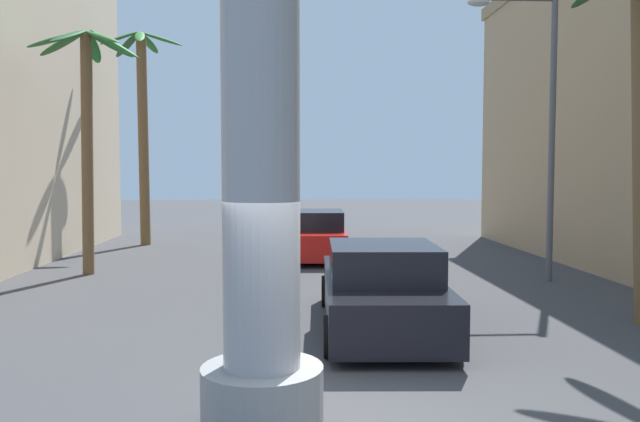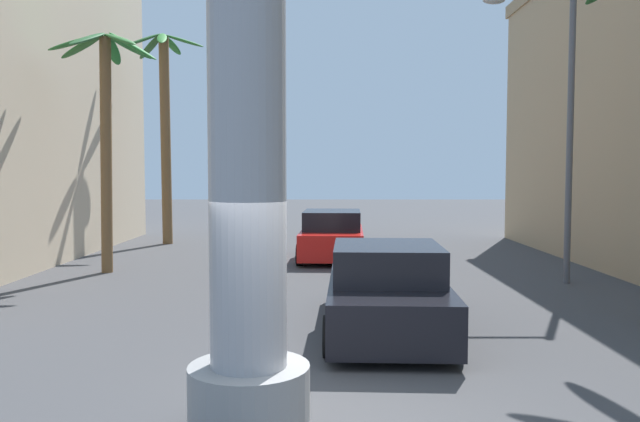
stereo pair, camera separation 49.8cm
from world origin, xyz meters
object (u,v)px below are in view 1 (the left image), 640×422
car_lead (381,290)px  palm_tree_mid_left (87,107)px  street_lamp (539,110)px  car_far (315,236)px  palm_tree_far_left (143,118)px

car_lead → palm_tree_mid_left: palm_tree_mid_left is taller
car_lead → palm_tree_mid_left: bearing=138.2°
street_lamp → car_lead: street_lamp is taller
car_far → palm_tree_mid_left: palm_tree_mid_left is taller
street_lamp → car_lead: bearing=-135.5°
car_far → palm_tree_far_left: palm_tree_far_left is taller
street_lamp → car_far: street_lamp is taller
palm_tree_mid_left → street_lamp: bearing=-8.0°
car_lead → palm_tree_far_left: bearing=118.4°
car_lead → palm_tree_mid_left: size_ratio=0.78×
car_lead → palm_tree_far_left: size_ratio=0.64×
street_lamp → palm_tree_mid_left: bearing=172.0°
street_lamp → car_far: bearing=141.6°
street_lamp → palm_tree_far_left: (-11.89, 8.61, 0.47)m
car_lead → palm_tree_mid_left: (-7.05, 6.31, 3.84)m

